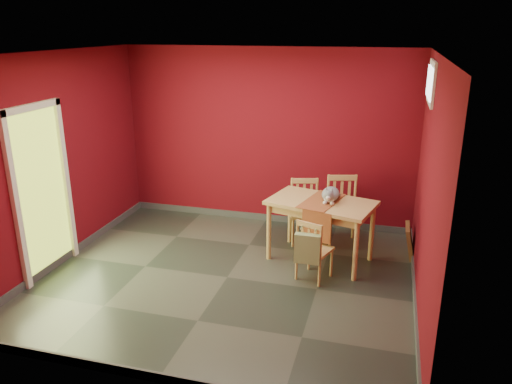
% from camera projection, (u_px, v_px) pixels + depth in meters
% --- Properties ---
extents(ground, '(4.50, 4.50, 0.00)m').
position_uv_depth(ground, '(227.00, 277.00, 6.22)').
color(ground, '#2D342D').
rests_on(ground, ground).
extents(room_shell, '(4.50, 4.50, 4.50)m').
position_uv_depth(room_shell, '(227.00, 274.00, 6.21)').
color(room_shell, '#5F0913').
rests_on(room_shell, ground).
extents(doorway, '(0.06, 1.01, 2.13)m').
position_uv_depth(doorway, '(41.00, 187.00, 6.05)').
color(doorway, '#B7D838').
rests_on(doorway, ground).
extents(window, '(0.05, 0.90, 0.50)m').
position_uv_depth(window, '(431.00, 82.00, 5.83)').
color(window, white).
rests_on(window, room_shell).
extents(outlet_plate, '(0.08, 0.02, 0.12)m').
position_uv_depth(outlet_plate, '(369.00, 212.00, 7.55)').
color(outlet_plate, silver).
rests_on(outlet_plate, room_shell).
extents(dining_table, '(1.48, 1.08, 0.83)m').
position_uv_depth(dining_table, '(321.00, 209.00, 6.47)').
color(dining_table, tan).
rests_on(dining_table, ground).
extents(table_runner, '(0.57, 0.88, 0.40)m').
position_uv_depth(table_runner, '(320.00, 209.00, 6.34)').
color(table_runner, brown).
rests_on(table_runner, dining_table).
extents(chair_far_left, '(0.52, 0.52, 0.90)m').
position_uv_depth(chair_far_left, '(305.00, 210.00, 7.15)').
color(chair_far_left, tan).
rests_on(chair_far_left, ground).
extents(chair_far_right, '(0.55, 0.55, 0.97)m').
position_uv_depth(chair_far_right, '(342.00, 210.00, 7.08)').
color(chair_far_right, tan).
rests_on(chair_far_right, ground).
extents(chair_near, '(0.47, 0.47, 0.79)m').
position_uv_depth(chair_near, '(313.00, 249.00, 6.06)').
color(chair_near, tan).
rests_on(chair_near, ground).
extents(tote_bag, '(0.31, 0.18, 0.43)m').
position_uv_depth(tote_bag, '(307.00, 249.00, 5.86)').
color(tote_bag, '#879861').
rests_on(tote_bag, chair_near).
extents(cat, '(0.46, 0.52, 0.23)m').
position_uv_depth(cat, '(331.00, 192.00, 6.44)').
color(cat, slate).
rests_on(cat, table_runner).
extents(picture_frame, '(0.15, 0.43, 0.43)m').
position_uv_depth(picture_frame, '(409.00, 241.00, 6.74)').
color(picture_frame, brown).
rests_on(picture_frame, ground).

